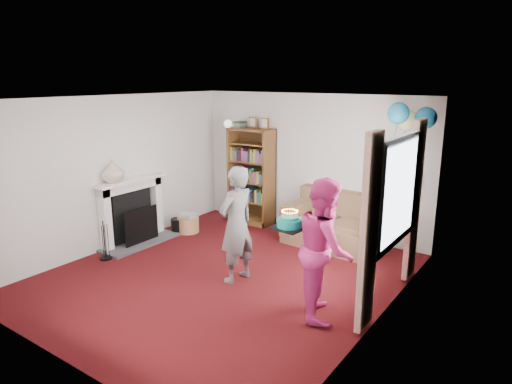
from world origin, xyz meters
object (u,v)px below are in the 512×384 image
Objects in this scene: person_striped at (236,225)px; person_magenta at (325,248)px; birthday_cake at (289,223)px; sofa at (338,226)px; bookcase at (252,177)px.

person_striped is 1.43m from person_magenta.
person_striped is 1.05m from birthday_cake.
person_magenta is 4.67× the size of birthday_cake.
birthday_cake is at bearing 70.73° from person_magenta.
sofa is 1.03× the size of person_striped.
person_magenta is (0.85, -2.22, 0.50)m from sofa.
bookcase is at bearing 177.15° from sofa.
birthday_cake is (-0.44, -0.08, 0.25)m from person_magenta.
birthday_cake is (0.98, -0.24, 0.27)m from person_striped.
person_striped reaches higher than sofa.
person_striped reaches higher than birthday_cake.
birthday_cake is at bearing -75.79° from sofa.
sofa is at bearing 173.04° from person_striped.
person_striped is at bearing -101.37° from sofa.
person_magenta reaches higher than birthday_cake.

